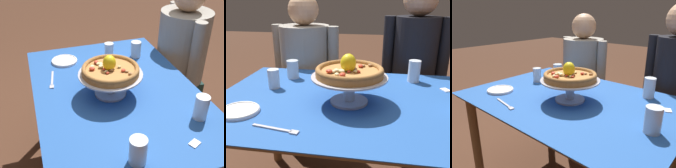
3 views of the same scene
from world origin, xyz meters
TOP-DOWN VIEW (x-y plane):
  - dining_table at (0.00, 0.00)m, footprint 1.31×0.91m
  - pizza_stand at (0.02, -0.04)m, footprint 0.35×0.35m
  - pizza at (0.02, -0.04)m, footprint 0.31×0.31m
  - water_glass_back_right at (0.35, 0.32)m, footprint 0.07×0.07m
  - water_glass_side_left at (-0.41, 0.08)m, footprint 0.06×0.06m
  - water_glass_back_left at (-0.36, 0.27)m, footprint 0.07×0.07m
  - side_plate at (-0.44, -0.22)m, footprint 0.17×0.17m
  - dinner_fork at (-0.22, -0.33)m, footprint 0.19×0.05m
  - sugar_packet at (0.51, 0.20)m, footprint 0.05×0.06m
  - diner_left at (-0.40, 0.66)m, footprint 0.52×0.41m
  - diner_right at (0.40, 0.68)m, footprint 0.46×0.35m

SIDE VIEW (x-z plane):
  - diner_left at x=-0.40m, z-range -0.01..1.20m
  - diner_right at x=0.40m, z-range -0.03..1.26m
  - dining_table at x=0.00m, z-range 0.26..0.97m
  - sugar_packet at x=0.51m, z-range 0.71..0.72m
  - dinner_fork at x=-0.22m, z-range 0.71..0.72m
  - side_plate at x=-0.44m, z-range 0.71..0.73m
  - water_glass_side_left at x=-0.41m, z-range 0.70..0.81m
  - water_glass_back_left at x=-0.36m, z-range 0.70..0.81m
  - water_glass_back_right at x=0.35m, z-range 0.70..0.83m
  - pizza_stand at x=0.02m, z-range 0.73..0.86m
  - pizza at x=0.02m, z-range 0.81..0.92m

